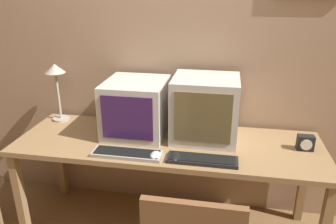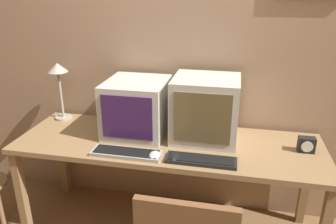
{
  "view_description": "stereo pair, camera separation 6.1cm",
  "coord_description": "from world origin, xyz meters",
  "px_view_note": "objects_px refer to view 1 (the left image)",
  "views": [
    {
      "loc": [
        0.36,
        -1.25,
        1.75
      ],
      "look_at": [
        0.0,
        0.75,
        0.96
      ],
      "focal_mm": 35.0,
      "sensor_mm": 36.0,
      "label": 1
    },
    {
      "loc": [
        0.42,
        -1.23,
        1.75
      ],
      "look_at": [
        0.0,
        0.75,
        0.96
      ],
      "focal_mm": 35.0,
      "sensor_mm": 36.0,
      "label": 2
    }
  ],
  "objects_px": {
    "monitor_left": "(136,108)",
    "keyboard_main": "(127,154)",
    "desk_lamp": "(56,78)",
    "keyboard_side": "(202,160)",
    "mouse_far_corner": "(155,156)",
    "desk_clock": "(305,143)",
    "monitor_right": "(205,108)",
    "mouse_near_keyboard": "(176,157)"
  },
  "relations": [
    {
      "from": "monitor_left",
      "to": "mouse_near_keyboard",
      "type": "height_order",
      "value": "monitor_left"
    },
    {
      "from": "mouse_near_keyboard",
      "to": "monitor_left",
      "type": "bearing_deg",
      "value": 134.59
    },
    {
      "from": "monitor_left",
      "to": "keyboard_side",
      "type": "distance_m",
      "value": 0.63
    },
    {
      "from": "monitor_right",
      "to": "desk_clock",
      "type": "xyz_separation_m",
      "value": [
        0.66,
        -0.07,
        -0.17
      ]
    },
    {
      "from": "monitor_left",
      "to": "desk_lamp",
      "type": "xyz_separation_m",
      "value": [
        -0.66,
        0.13,
        0.15
      ]
    },
    {
      "from": "mouse_near_keyboard",
      "to": "mouse_far_corner",
      "type": "xyz_separation_m",
      "value": [
        -0.13,
        -0.01,
        0.0
      ]
    },
    {
      "from": "mouse_far_corner",
      "to": "desk_lamp",
      "type": "relative_size",
      "value": 0.23
    },
    {
      "from": "mouse_far_corner",
      "to": "keyboard_side",
      "type": "bearing_deg",
      "value": 2.78
    },
    {
      "from": "monitor_right",
      "to": "keyboard_side",
      "type": "height_order",
      "value": "monitor_right"
    },
    {
      "from": "monitor_right",
      "to": "keyboard_side",
      "type": "relative_size",
      "value": 1.02
    },
    {
      "from": "keyboard_side",
      "to": "keyboard_main",
      "type": "bearing_deg",
      "value": -179.03
    },
    {
      "from": "mouse_far_corner",
      "to": "keyboard_main",
      "type": "bearing_deg",
      "value": 178.12
    },
    {
      "from": "mouse_near_keyboard",
      "to": "mouse_far_corner",
      "type": "distance_m",
      "value": 0.13
    },
    {
      "from": "monitor_left",
      "to": "mouse_near_keyboard",
      "type": "distance_m",
      "value": 0.52
    },
    {
      "from": "monitor_left",
      "to": "keyboard_side",
      "type": "relative_size",
      "value": 1.04
    },
    {
      "from": "mouse_near_keyboard",
      "to": "keyboard_side",
      "type": "bearing_deg",
      "value": 3.09
    },
    {
      "from": "keyboard_main",
      "to": "keyboard_side",
      "type": "height_order",
      "value": "same"
    },
    {
      "from": "keyboard_main",
      "to": "desk_clock",
      "type": "bearing_deg",
      "value": 13.89
    },
    {
      "from": "keyboard_main",
      "to": "desk_lamp",
      "type": "bearing_deg",
      "value": 145.51
    },
    {
      "from": "keyboard_main",
      "to": "desk_clock",
      "type": "distance_m",
      "value": 1.16
    },
    {
      "from": "monitor_left",
      "to": "keyboard_main",
      "type": "distance_m",
      "value": 0.39
    },
    {
      "from": "monitor_left",
      "to": "mouse_near_keyboard",
      "type": "relative_size",
      "value": 3.97
    },
    {
      "from": "keyboard_side",
      "to": "desk_clock",
      "type": "height_order",
      "value": "desk_clock"
    },
    {
      "from": "monitor_left",
      "to": "mouse_near_keyboard",
      "type": "xyz_separation_m",
      "value": [
        0.34,
        -0.34,
        -0.18
      ]
    },
    {
      "from": "keyboard_main",
      "to": "keyboard_side",
      "type": "distance_m",
      "value": 0.47
    },
    {
      "from": "monitor_right",
      "to": "mouse_far_corner",
      "type": "distance_m",
      "value": 0.49
    },
    {
      "from": "mouse_near_keyboard",
      "to": "mouse_far_corner",
      "type": "bearing_deg",
      "value": -177.61
    },
    {
      "from": "mouse_far_corner",
      "to": "desk_clock",
      "type": "bearing_deg",
      "value": 16.83
    },
    {
      "from": "keyboard_main",
      "to": "monitor_left",
      "type": "bearing_deg",
      "value": 94.65
    },
    {
      "from": "monitor_left",
      "to": "desk_lamp",
      "type": "bearing_deg",
      "value": 168.83
    },
    {
      "from": "monitor_right",
      "to": "mouse_far_corner",
      "type": "bearing_deg",
      "value": -127.4
    },
    {
      "from": "monitor_left",
      "to": "desk_clock",
      "type": "bearing_deg",
      "value": -3.31
    },
    {
      "from": "monitor_right",
      "to": "mouse_far_corner",
      "type": "relative_size",
      "value": 4.22
    },
    {
      "from": "monitor_right",
      "to": "keyboard_main",
      "type": "relative_size",
      "value": 0.98
    },
    {
      "from": "keyboard_main",
      "to": "desk_clock",
      "type": "xyz_separation_m",
      "value": [
        1.12,
        0.28,
        0.04
      ]
    },
    {
      "from": "keyboard_side",
      "to": "mouse_near_keyboard",
      "type": "distance_m",
      "value": 0.16
    },
    {
      "from": "keyboard_side",
      "to": "desk_lamp",
      "type": "xyz_separation_m",
      "value": [
        -1.17,
        0.47,
        0.33
      ]
    },
    {
      "from": "keyboard_side",
      "to": "monitor_left",
      "type": "bearing_deg",
      "value": 146.25
    },
    {
      "from": "monitor_left",
      "to": "keyboard_main",
      "type": "height_order",
      "value": "monitor_left"
    },
    {
      "from": "desk_lamp",
      "to": "monitor_right",
      "type": "bearing_deg",
      "value": -6.11
    },
    {
      "from": "keyboard_side",
      "to": "mouse_far_corner",
      "type": "distance_m",
      "value": 0.29
    },
    {
      "from": "monitor_right",
      "to": "desk_lamp",
      "type": "xyz_separation_m",
      "value": [
        -1.15,
        0.12,
        0.13
      ]
    }
  ]
}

